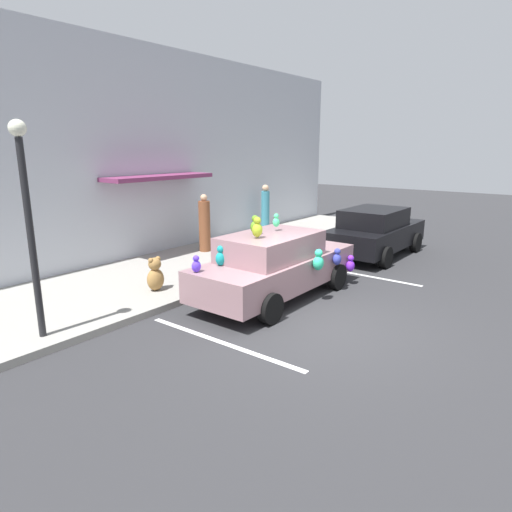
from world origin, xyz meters
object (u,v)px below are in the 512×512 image
Objects in this scene: teddy_bear_on_sidewalk at (155,275)px; pedestrian_near_shopfront at (205,225)px; pedestrian_walking_past at (265,209)px; plush_covered_car at (275,265)px; parked_sedan_behind at (375,232)px; street_lamp_post at (27,208)px.

pedestrian_near_shopfront is at bearing 27.88° from teddy_bear_on_sidewalk.
pedestrian_near_shopfront is 1.00× the size of pedestrian_walking_past.
parked_sedan_behind is at bearing -1.60° from plush_covered_car.
street_lamp_post is at bearing 168.71° from parked_sedan_behind.
parked_sedan_behind is (5.33, -0.15, -0.01)m from plush_covered_car.
pedestrian_near_shopfront is (3.65, 1.93, 0.48)m from teddy_bear_on_sidewalk.
teddy_bear_on_sidewalk is 0.22× the size of street_lamp_post.
teddy_bear_on_sidewalk is at bearing 8.43° from street_lamp_post.
pedestrian_near_shopfront reaches higher than parked_sedan_behind.
parked_sedan_behind is 4.97m from pedestrian_walking_past.
pedestrian_near_shopfront is (2.00, 4.20, 0.20)m from plush_covered_car.
parked_sedan_behind reaches higher than teddy_bear_on_sidewalk.
parked_sedan_behind is 2.29× the size of pedestrian_near_shopfront.
pedestrian_walking_past is (0.70, 4.92, 0.24)m from parked_sedan_behind.
parked_sedan_behind is 1.13× the size of street_lamp_post.
pedestrian_walking_past reaches higher than pedestrian_near_shopfront.
pedestrian_walking_past is (7.68, 2.50, 0.50)m from teddy_bear_on_sidewalk.
plush_covered_car is 2.46× the size of pedestrian_near_shopfront.
street_lamp_post is 2.03× the size of pedestrian_near_shopfront.
pedestrian_walking_past is (4.04, 0.57, 0.03)m from pedestrian_near_shopfront.
pedestrian_near_shopfront reaches higher than teddy_bear_on_sidewalk.
street_lamp_post is at bearing -171.57° from teddy_bear_on_sidewalk.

